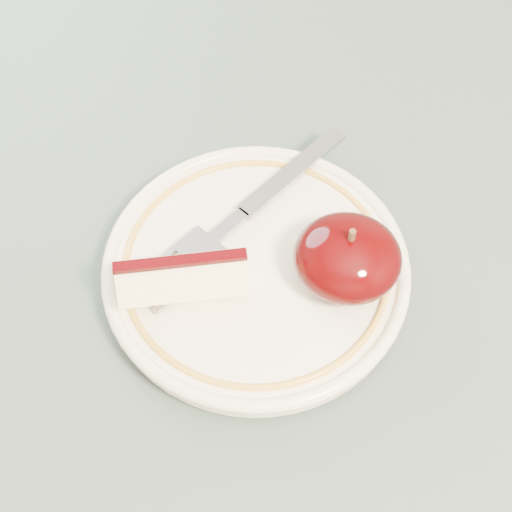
% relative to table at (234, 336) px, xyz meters
% --- Properties ---
extents(table, '(0.90, 0.90, 0.75)m').
position_rel_table_xyz_m(table, '(0.00, 0.00, 0.00)').
color(table, brown).
rests_on(table, ground).
extents(plate, '(0.19, 0.19, 0.02)m').
position_rel_table_xyz_m(plate, '(0.02, 0.00, 0.10)').
color(plate, '#F3ECCC').
rests_on(plate, table).
extents(apple_half, '(0.06, 0.06, 0.05)m').
position_rel_table_xyz_m(apple_half, '(0.07, 0.00, 0.13)').
color(apple_half, black).
rests_on(apple_half, plate).
extents(apple_wedge, '(0.08, 0.05, 0.04)m').
position_rel_table_xyz_m(apple_wedge, '(-0.02, -0.03, 0.12)').
color(apple_wedge, '#FAEDB8').
rests_on(apple_wedge, plate).
extents(fork, '(0.12, 0.16, 0.00)m').
position_rel_table_xyz_m(fork, '(0.00, 0.03, 0.11)').
color(fork, gray).
rests_on(fork, plate).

